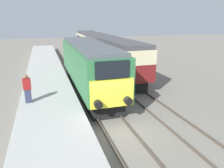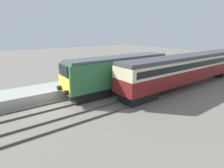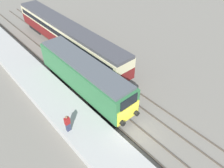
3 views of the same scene
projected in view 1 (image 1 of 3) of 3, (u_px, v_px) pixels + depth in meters
The scene contains 7 objects.
ground_plane at pixel (115, 128), 11.92m from camera, with size 120.00×120.00×0.00m, color slate.
platform_left at pixel (47, 85), 18.15m from camera, with size 3.50×50.00×0.86m.
rails_near_track at pixel (94, 97), 16.47m from camera, with size 1.51×60.00×0.14m.
rails_far_track at pixel (136, 92), 17.45m from camera, with size 1.50×60.00×0.14m.
locomotive at pixel (88, 65), 17.55m from camera, with size 2.70×13.06×3.89m.
passenger_carriage at pixel (102, 48), 26.22m from camera, with size 2.75×21.93×3.83m.
person_on_platform at pixel (27, 89), 12.92m from camera, with size 0.44×0.26×1.73m.
Camera 1 is at (-3.41, -10.18, 5.71)m, focal length 35.00 mm.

